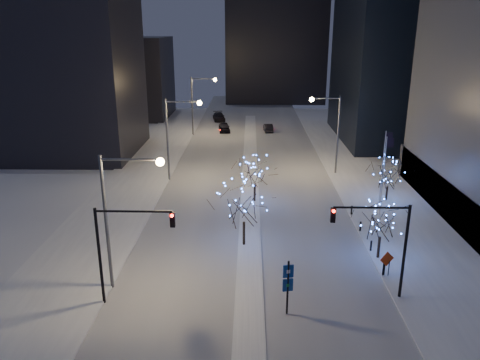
{
  "coord_description": "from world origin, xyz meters",
  "views": [
    {
      "loc": [
        -0.01,
        -27.74,
        18.15
      ],
      "look_at": [
        -0.9,
        12.05,
        5.0
      ],
      "focal_mm": 35.0,
      "sensor_mm": 36.0,
      "label": 1
    }
  ],
  "objects_px": {
    "street_lamp_w_near": "(120,204)",
    "street_lamp_w_mid": "(176,128)",
    "traffic_signal_east": "(383,236)",
    "wayfinding_sign": "(288,282)",
    "holiday_tree_median_near": "(244,203)",
    "construction_sign": "(387,261)",
    "holiday_tree_median_far": "(255,173)",
    "street_lamp_east": "(331,124)",
    "holiday_tree_plaza_near": "(381,221)",
    "traffic_signal_west": "(121,240)",
    "holiday_tree_plaza_far": "(389,174)",
    "car_mid": "(268,128)",
    "car_far": "(219,117)",
    "street_lamp_w_far": "(198,98)",
    "car_near": "(224,127)"
  },
  "relations": [
    {
      "from": "street_lamp_w_near",
      "to": "street_lamp_w_mid",
      "type": "height_order",
      "value": "same"
    },
    {
      "from": "street_lamp_w_mid",
      "to": "car_mid",
      "type": "bearing_deg",
      "value": 66.86
    },
    {
      "from": "holiday_tree_median_near",
      "to": "street_lamp_w_mid",
      "type": "bearing_deg",
      "value": 115.08
    },
    {
      "from": "wayfinding_sign",
      "to": "holiday_tree_plaza_near",
      "type": "bearing_deg",
      "value": 32.68
    },
    {
      "from": "traffic_signal_west",
      "to": "holiday_tree_plaza_far",
      "type": "xyz_separation_m",
      "value": [
        23.28,
        20.25,
        -1.68
      ]
    },
    {
      "from": "street_lamp_w_mid",
      "to": "car_near",
      "type": "xyz_separation_m",
      "value": [
        4.23,
        27.9,
        -5.7
      ]
    },
    {
      "from": "traffic_signal_east",
      "to": "holiday_tree_plaza_far",
      "type": "height_order",
      "value": "traffic_signal_east"
    },
    {
      "from": "holiday_tree_median_far",
      "to": "holiday_tree_plaza_near",
      "type": "xyz_separation_m",
      "value": [
        10.0,
        -12.79,
        0.05
      ]
    },
    {
      "from": "street_lamp_w_near",
      "to": "traffic_signal_west",
      "type": "distance_m",
      "value": 2.7
    },
    {
      "from": "street_lamp_w_far",
      "to": "street_lamp_east",
      "type": "relative_size",
      "value": 1.0
    },
    {
      "from": "holiday_tree_plaza_near",
      "to": "street_lamp_east",
      "type": "bearing_deg",
      "value": 91.03
    },
    {
      "from": "street_lamp_east",
      "to": "holiday_tree_plaza_near",
      "type": "xyz_separation_m",
      "value": [
        0.42,
        -23.18,
        -3.05
      ]
    },
    {
      "from": "car_mid",
      "to": "street_lamp_w_far",
      "type": "bearing_deg",
      "value": 11.2
    },
    {
      "from": "traffic_signal_west",
      "to": "holiday_tree_plaza_near",
      "type": "relative_size",
      "value": 1.38
    },
    {
      "from": "traffic_signal_east",
      "to": "holiday_tree_median_near",
      "type": "bearing_deg",
      "value": 139.81
    },
    {
      "from": "wayfinding_sign",
      "to": "street_lamp_w_mid",
      "type": "bearing_deg",
      "value": 100.39
    },
    {
      "from": "holiday_tree_plaza_far",
      "to": "street_lamp_east",
      "type": "bearing_deg",
      "value": 115.98
    },
    {
      "from": "car_far",
      "to": "holiday_tree_plaza_near",
      "type": "relative_size",
      "value": 1.06
    },
    {
      "from": "car_near",
      "to": "holiday_tree_median_near",
      "type": "xyz_separation_m",
      "value": [
        4.2,
        -45.93,
        3.21
      ]
    },
    {
      "from": "car_near",
      "to": "construction_sign",
      "type": "relative_size",
      "value": 2.34
    },
    {
      "from": "car_mid",
      "to": "holiday_tree_median_far",
      "type": "height_order",
      "value": "holiday_tree_median_far"
    },
    {
      "from": "car_mid",
      "to": "wayfinding_sign",
      "type": "relative_size",
      "value": 1.07
    },
    {
      "from": "wayfinding_sign",
      "to": "holiday_tree_median_near",
      "type": "bearing_deg",
      "value": 94.87
    },
    {
      "from": "traffic_signal_east",
      "to": "wayfinding_sign",
      "type": "bearing_deg",
      "value": -162.51
    },
    {
      "from": "street_lamp_w_mid",
      "to": "wayfinding_sign",
      "type": "bearing_deg",
      "value": -67.81
    },
    {
      "from": "street_lamp_east",
      "to": "holiday_tree_median_far",
      "type": "height_order",
      "value": "street_lamp_east"
    },
    {
      "from": "car_near",
      "to": "street_lamp_east",
      "type": "bearing_deg",
      "value": -66.19
    },
    {
      "from": "construction_sign",
      "to": "street_lamp_east",
      "type": "bearing_deg",
      "value": 69.9
    },
    {
      "from": "street_lamp_w_near",
      "to": "car_near",
      "type": "xyz_separation_m",
      "value": [
        4.23,
        52.9,
        -5.7
      ]
    },
    {
      "from": "street_lamp_w_mid",
      "to": "holiday_tree_median_far",
      "type": "bearing_deg",
      "value": -38.05
    },
    {
      "from": "wayfinding_sign",
      "to": "street_lamp_east",
      "type": "bearing_deg",
      "value": 64.47
    },
    {
      "from": "street_lamp_w_mid",
      "to": "holiday_tree_median_near",
      "type": "xyz_separation_m",
      "value": [
        8.44,
        -18.03,
        -2.49
      ]
    },
    {
      "from": "street_lamp_w_near",
      "to": "car_mid",
      "type": "height_order",
      "value": "street_lamp_w_near"
    },
    {
      "from": "traffic_signal_east",
      "to": "holiday_tree_median_near",
      "type": "relative_size",
      "value": 1.17
    },
    {
      "from": "holiday_tree_plaza_near",
      "to": "construction_sign",
      "type": "bearing_deg",
      "value": -93.88
    },
    {
      "from": "street_lamp_w_far",
      "to": "street_lamp_w_mid",
      "type": "bearing_deg",
      "value": -90.0
    },
    {
      "from": "holiday_tree_median_near",
      "to": "holiday_tree_plaza_far",
      "type": "height_order",
      "value": "holiday_tree_median_near"
    },
    {
      "from": "car_far",
      "to": "traffic_signal_west",
      "type": "bearing_deg",
      "value": -101.08
    },
    {
      "from": "holiday_tree_plaza_near",
      "to": "wayfinding_sign",
      "type": "distance_m",
      "value": 11.26
    },
    {
      "from": "street_lamp_w_far",
      "to": "construction_sign",
      "type": "bearing_deg",
      "value": -68.21
    },
    {
      "from": "car_near",
      "to": "holiday_tree_median_near",
      "type": "bearing_deg",
      "value": -91.66
    },
    {
      "from": "holiday_tree_plaza_far",
      "to": "construction_sign",
      "type": "height_order",
      "value": "holiday_tree_plaza_far"
    },
    {
      "from": "holiday_tree_median_far",
      "to": "car_far",
      "type": "bearing_deg",
      "value": 98.52
    },
    {
      "from": "construction_sign",
      "to": "holiday_tree_median_far",
      "type": "bearing_deg",
      "value": 101.33
    },
    {
      "from": "car_far",
      "to": "traffic_signal_east",
      "type": "bearing_deg",
      "value": -85.86
    },
    {
      "from": "traffic_signal_east",
      "to": "street_lamp_east",
      "type": "bearing_deg",
      "value": 87.74
    },
    {
      "from": "street_lamp_east",
      "to": "traffic_signal_east",
      "type": "bearing_deg",
      "value": -92.26
    },
    {
      "from": "street_lamp_w_mid",
      "to": "traffic_signal_west",
      "type": "distance_m",
      "value": 27.06
    },
    {
      "from": "car_far",
      "to": "wayfinding_sign",
      "type": "relative_size",
      "value": 1.38
    },
    {
      "from": "holiday_tree_plaza_near",
      "to": "wayfinding_sign",
      "type": "relative_size",
      "value": 1.31
    }
  ]
}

